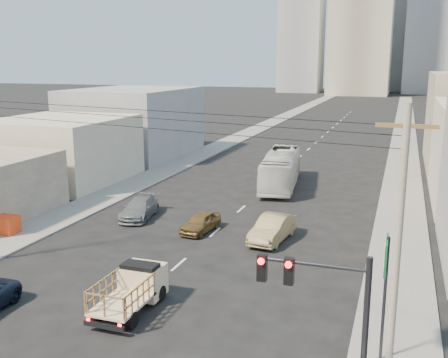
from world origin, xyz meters
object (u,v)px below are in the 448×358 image
Objects in this scene: utility_pole at (397,257)px; sedan_grey at (139,208)px; green_sign at (386,269)px; sedan_brown at (201,222)px; sedan_tan at (273,228)px; traffic_signal at (328,317)px; crate_stack at (4,224)px; city_bus at (281,169)px; flatbed_pickup at (132,287)px.

sedan_grey is at bearing 137.45° from utility_pole.
green_sign is 2.91m from utility_pole.
utility_pole is at bearing -42.66° from sedan_brown.
sedan_tan is 0.48× the size of utility_pole.
utility_pole is at bearing 55.39° from traffic_signal.
utility_pole is 26.88m from crate_stack.
traffic_signal is (8.60, -31.97, 2.47)m from city_bus.
city_bus is 33.19m from traffic_signal.
green_sign is (9.99, -26.96, 2.13)m from city_bus.
city_bus is 28.83m from green_sign.
utility_pole is at bearing -56.13° from sedan_tan.
utility_pole is (17.87, -16.40, 4.49)m from sedan_grey.
crate_stack is at bearing -158.13° from sedan_tan.
sedan_tan is 17.05m from utility_pole.
traffic_signal is at bearing -31.21° from flatbed_pickup.
utility_pole is at bearing -82.33° from green_sign.
sedan_grey is 0.96× the size of green_sign.
green_sign is (7.14, -12.18, 2.95)m from sedan_tan.
utility_pole reaches higher than city_bus.
city_bus reaches higher than flatbed_pickup.
city_bus is 1.93× the size of traffic_signal.
flatbed_pickup is at bearing 148.79° from traffic_signal.
traffic_signal reaches higher than city_bus.
city_bus reaches higher than sedan_brown.
sedan_tan reaches higher than sedan_grey.
sedan_brown is at bearing -25.24° from sedan_grey.
city_bus is at bearing 50.83° from sedan_grey.
green_sign reaches higher than sedan_tan.
sedan_tan is at bearing 120.40° from green_sign.
crate_stack is at bearing 157.57° from utility_pole.
sedan_brown is 0.75× the size of green_sign.
sedan_brown is at bearing 134.49° from green_sign.
utility_pole is at bearing -51.71° from sedan_grey.
sedan_tan is at bearing -18.58° from sedan_grey.
flatbed_pickup reaches higher than sedan_tan.
flatbed_pickup is 0.38× the size of city_bus.
sedan_brown is 17.58m from green_sign.
sedan_brown is at bearing -175.04° from sedan_tan.
flatbed_pickup is 0.44× the size of utility_pole.
city_bus is 2.42× the size of sedan_grey.
flatbed_pickup is at bearing 163.73° from utility_pole.
sedan_tan reaches higher than sedan_brown.
sedan_grey is (-10.39, 1.72, -0.10)m from sedan_tan.
sedan_brown is 0.63× the size of traffic_signal.
city_bus is at bearing 107.75° from sedan_tan.
sedan_grey is at bearing 130.48° from traffic_signal.
flatbed_pickup is 0.91× the size of sedan_tan.
sedan_grey is 0.48× the size of utility_pole.
sedan_tan is 17.62m from crate_stack.
traffic_signal reaches higher than sedan_grey.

